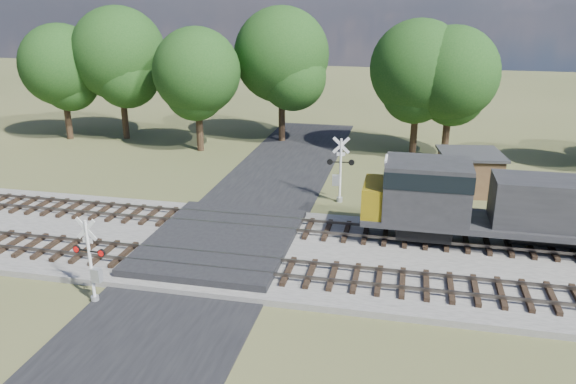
# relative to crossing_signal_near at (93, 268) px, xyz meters

# --- Properties ---
(ground) EXTENTS (160.00, 160.00, 0.00)m
(ground) POSITION_rel_crossing_signal_near_xyz_m (3.31, 5.67, -1.56)
(ground) COLOR #454D29
(ground) RESTS_ON ground
(ballast_bed) EXTENTS (140.00, 10.00, 0.30)m
(ballast_bed) POSITION_rel_crossing_signal_near_xyz_m (13.31, 6.17, -1.41)
(ballast_bed) COLOR gray
(ballast_bed) RESTS_ON ground
(road) EXTENTS (7.00, 60.00, 0.08)m
(road) POSITION_rel_crossing_signal_near_xyz_m (3.31, 5.67, -1.52)
(road) COLOR black
(road) RESTS_ON ground
(crossing_panel) EXTENTS (7.00, 9.00, 0.62)m
(crossing_panel) POSITION_rel_crossing_signal_near_xyz_m (3.31, 6.17, -1.24)
(crossing_panel) COLOR #262628
(crossing_panel) RESTS_ON ground
(track_near) EXTENTS (140.00, 2.60, 0.33)m
(track_near) POSITION_rel_crossing_signal_near_xyz_m (6.43, 3.67, -1.15)
(track_near) COLOR black
(track_near) RESTS_ON ballast_bed
(track_far) EXTENTS (140.00, 2.60, 0.33)m
(track_far) POSITION_rel_crossing_signal_near_xyz_m (6.43, 8.67, -1.15)
(track_far) COLOR black
(track_far) RESTS_ON ballast_bed
(crossing_signal_near) EXTENTS (1.51, 0.35, 3.75)m
(crossing_signal_near) POSITION_rel_crossing_signal_near_xyz_m (0.00, 0.00, 0.00)
(crossing_signal_near) COLOR silver
(crossing_signal_near) RESTS_ON ground
(crossing_signal_far) EXTENTS (1.66, 0.38, 4.11)m
(crossing_signal_far) POSITION_rel_crossing_signal_near_xyz_m (8.17, 14.14, 0.15)
(crossing_signal_far) COLOR silver
(crossing_signal_far) RESTS_ON ground
(equipment_shed) EXTENTS (4.33, 4.33, 2.61)m
(equipment_shed) POSITION_rel_crossing_signal_near_xyz_m (16.10, 17.91, -0.24)
(equipment_shed) COLOR #4E3521
(equipment_shed) RESTS_ON ground
(treeline) EXTENTS (82.09, 11.90, 11.36)m
(treeline) POSITION_rel_crossing_signal_near_xyz_m (6.99, 25.98, 5.07)
(treeline) COLOR black
(treeline) RESTS_ON ground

